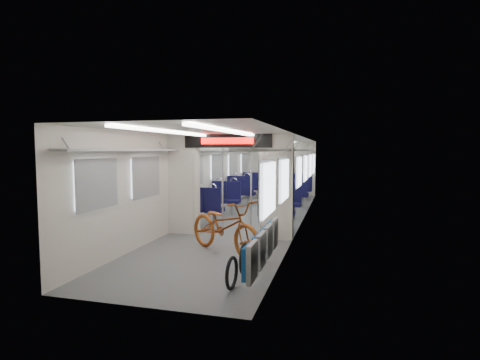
{
  "coord_description": "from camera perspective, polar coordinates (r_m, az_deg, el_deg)",
  "views": [
    {
      "loc": [
        2.38,
        -10.05,
        1.95
      ],
      "look_at": [
        0.13,
        -1.5,
        1.24
      ],
      "focal_mm": 28.0,
      "sensor_mm": 36.0,
      "label": 1
    }
  ],
  "objects": [
    {
      "name": "carriage",
      "position": [
        10.08,
        1.08,
        2.04
      ],
      "size": [
        12.0,
        12.02,
        2.31
      ],
      "color": "#515456",
      "rests_on": "ground"
    },
    {
      "name": "bicycle",
      "position": [
        7.1,
        -2.38,
        -7.06
      ],
      "size": [
        2.01,
        1.68,
        1.03
      ],
      "primitive_type": "imported",
      "rotation": [
        0.0,
        0.0,
        0.97
      ],
      "color": "#8E4314",
      "rests_on": "ground"
    },
    {
      "name": "flip_bench",
      "position": [
        5.48,
        3.56,
        -9.89
      ],
      "size": [
        0.12,
        2.07,
        0.47
      ],
      "color": "gray",
      "rests_on": "carriage"
    },
    {
      "name": "bike_hoop_a",
      "position": [
        5.39,
        -1.26,
        -14.23
      ],
      "size": [
        0.07,
        0.48,
        0.47
      ],
      "primitive_type": "torus",
      "rotation": [
        1.57,
        0.0,
        1.53
      ],
      "color": "black",
      "rests_on": "ground"
    },
    {
      "name": "bike_hoop_b",
      "position": [
        6.01,
        0.56,
        -12.12
      ],
      "size": [
        0.06,
        0.49,
        0.49
      ],
      "primitive_type": "torus",
      "rotation": [
        1.57,
        0.0,
        1.6
      ],
      "color": "black",
      "rests_on": "ground"
    },
    {
      "name": "bike_hoop_c",
      "position": [
        6.83,
        3.36,
        -10.22
      ],
      "size": [
        0.08,
        0.46,
        0.46
      ],
      "primitive_type": "torus",
      "rotation": [
        1.57,
        0.0,
        1.64
      ],
      "color": "black",
      "rests_on": "ground"
    },
    {
      "name": "seat_bay_near_left",
      "position": [
        10.57,
        -3.66,
        -3.04
      ],
      "size": [
        0.91,
        2.09,
        1.1
      ],
      "color": "black",
      "rests_on": "ground"
    },
    {
      "name": "seat_bay_near_right",
      "position": [
        10.01,
        6.32,
        -3.61
      ],
      "size": [
        0.88,
        1.93,
        1.06
      ],
      "color": "black",
      "rests_on": "ground"
    },
    {
      "name": "seat_bay_far_left",
      "position": [
        14.19,
        1.18,
        -0.98
      ],
      "size": [
        0.95,
        2.26,
        1.16
      ],
      "color": "black",
      "rests_on": "ground"
    },
    {
      "name": "seat_bay_far_right",
      "position": [
        13.93,
        8.73,
        -1.18
      ],
      "size": [
        0.94,
        2.19,
        1.14
      ],
      "color": "black",
      "rests_on": "ground"
    },
    {
      "name": "stanchion_near_left",
      "position": [
        8.81,
        -2.67,
        -0.62
      ],
      "size": [
        0.04,
        0.04,
        2.3
      ],
      "primitive_type": "cylinder",
      "color": "silver",
      "rests_on": "ground"
    },
    {
      "name": "stanchion_near_right",
      "position": [
        8.84,
        1.68,
        -0.6
      ],
      "size": [
        0.04,
        0.04,
        2.3
      ],
      "primitive_type": "cylinder",
      "color": "silver",
      "rests_on": "ground"
    },
    {
      "name": "stanchion_far_left",
      "position": [
        12.02,
        1.76,
        0.79
      ],
      "size": [
        0.04,
        0.04,
        2.3
      ],
      "primitive_type": "cylinder",
      "color": "silver",
      "rests_on": "ground"
    },
    {
      "name": "stanchion_far_right",
      "position": [
        11.85,
        4.88,
        0.71
      ],
      "size": [
        0.04,
        0.04,
        2.3
      ],
      "primitive_type": "cylinder",
      "color": "silver",
      "rests_on": "ground"
    }
  ]
}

